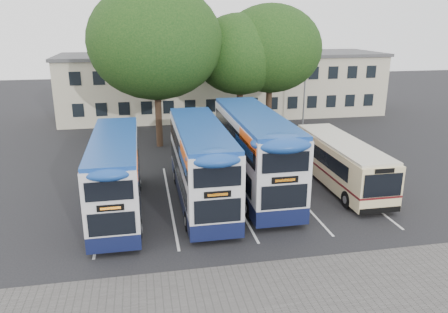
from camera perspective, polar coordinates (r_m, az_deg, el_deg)
name	(u,v)px	position (r m, az deg, el deg)	size (l,w,h in m)	color
ground	(334,231)	(21.19, 14.17, -9.44)	(120.00, 120.00, 0.00)	black
paving_strip	(341,301)	(16.55, 15.07, -17.78)	(40.00, 6.00, 0.01)	#595654
bay_lines	(233,196)	(24.38, 1.16, -5.21)	(14.12, 11.00, 0.01)	silver
depot_building	(224,84)	(45.23, 0.02, 9.50)	(32.40, 8.40, 6.20)	#C1B99B
lamp_post	(306,71)	(39.94, 10.63, 10.95)	(0.25, 1.05, 9.06)	gray
tree_left	(155,42)	(33.08, -8.97, 14.57)	(9.83, 9.83, 12.04)	black
tree_mid	(240,54)	(35.49, 2.14, 13.19)	(7.46, 7.46, 9.96)	black
tree_right	(270,49)	(36.31, 6.08, 13.82)	(8.25, 8.25, 10.68)	black
bus_dd_left	(116,172)	(22.41, -13.94, -1.92)	(2.28, 9.41, 3.92)	#0F163A
bus_dd_mid	(201,160)	(23.00, -3.06, -0.51)	(2.44, 10.09, 4.20)	#0F163A
bus_dd_right	(254,149)	(24.52, 3.94, 1.01)	(2.61, 10.78, 4.49)	#0F163A
bus_single	(341,160)	(26.41, 14.98, -0.46)	(2.33, 9.15, 2.73)	beige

